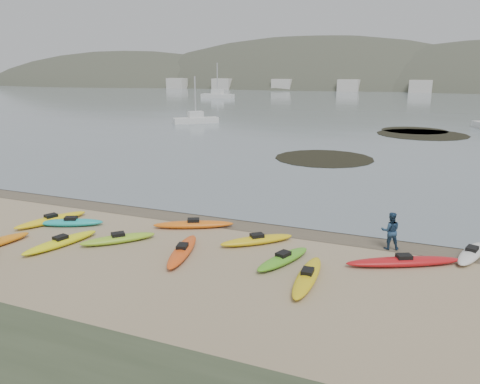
% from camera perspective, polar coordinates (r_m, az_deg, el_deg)
% --- Properties ---
extents(ground, '(600.00, 600.00, 0.00)m').
position_cam_1_polar(ground, '(23.54, 0.00, -3.53)').
color(ground, tan).
rests_on(ground, ground).
extents(wet_sand, '(60.00, 60.00, 0.00)m').
position_cam_1_polar(wet_sand, '(23.27, -0.28, -3.74)').
color(wet_sand, brown).
rests_on(wet_sand, ground).
extents(water, '(1200.00, 1200.00, 0.00)m').
position_cam_1_polar(water, '(320.86, 21.42, 12.43)').
color(water, slate).
rests_on(water, ground).
extents(kayaks, '(20.72, 9.94, 0.34)m').
position_cam_1_polar(kayaks, '(20.20, -5.68, -6.24)').
color(kayaks, yellow).
rests_on(kayaks, ground).
extents(person_east, '(0.92, 0.80, 1.62)m').
position_cam_1_polar(person_east, '(20.68, 17.88, -4.52)').
color(person_east, navy).
rests_on(person_east, ground).
extents(kelp_mats, '(16.53, 30.83, 0.04)m').
position_cam_1_polar(kelp_mats, '(54.13, 18.64, 6.16)').
color(kelp_mats, black).
rests_on(kelp_mats, water).
extents(moored_boats, '(95.74, 81.05, 1.24)m').
position_cam_1_polar(moored_boats, '(101.58, 19.48, 10.05)').
color(moored_boats, silver).
rests_on(moored_boats, ground).
extents(far_town, '(199.00, 5.00, 4.00)m').
position_cam_1_polar(far_town, '(165.77, 22.03, 11.83)').
color(far_town, beige).
rests_on(far_town, ground).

